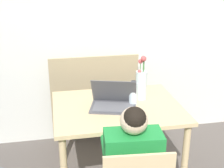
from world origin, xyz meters
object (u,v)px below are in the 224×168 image
Objects in this scene: laptop at (114,101)px; water_bottle at (133,93)px; person_seated at (131,162)px; flower_vase at (141,83)px.

water_bottle is at bearing 24.59° from laptop.
person_seated reaches higher than water_bottle.
person_seated is 0.70m from water_bottle.
laptop is 0.17m from water_bottle.
flower_vase is at bearing 45.68° from water_bottle.
laptop reaches higher than water_bottle.
flower_vase is (0.25, 0.12, 0.09)m from laptop.
water_bottle is at bearing -134.32° from flower_vase.
person_seated is 2.53× the size of laptop.
water_bottle is (0.16, 0.02, 0.04)m from laptop.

